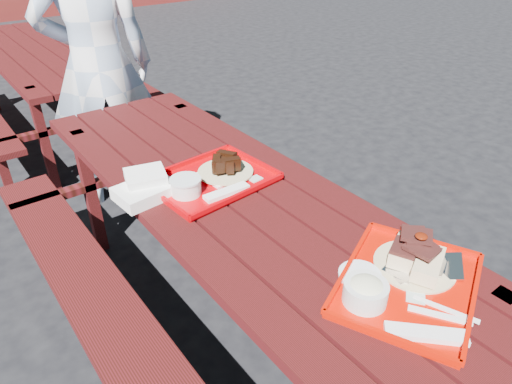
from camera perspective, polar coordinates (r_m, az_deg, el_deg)
ground at (r=2.31m, az=-2.35°, el=-15.99°), size 60.00×60.00×0.00m
picnic_table_near at (r=1.93m, az=-2.71°, el=-4.71°), size 1.41×2.40×0.75m
picnic_table_far at (r=4.34m, az=-25.16°, el=13.39°), size 1.41×2.40×0.75m
near_tray at (r=1.44m, az=17.69°, el=-10.01°), size 0.58×0.53×0.15m
far_tray at (r=1.87m, az=-5.65°, el=1.67°), size 0.51×0.41×0.08m
white_cloth at (r=1.83m, az=-13.62°, el=0.59°), size 0.24×0.20×0.09m
person at (r=3.00m, az=-19.16°, el=14.66°), size 0.77×0.63×1.83m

